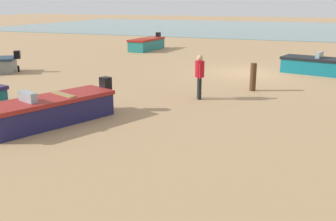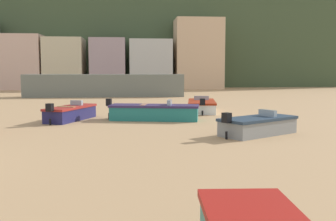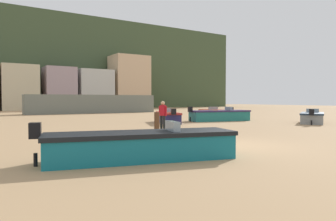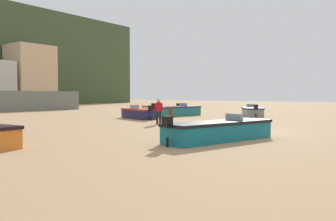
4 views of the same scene
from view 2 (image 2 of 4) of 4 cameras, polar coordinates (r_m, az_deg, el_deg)
headland_hill at (r=77.89m, az=-10.73°, el=10.34°), size 90.00×32.00×17.87m
harbor_pier at (r=41.43m, az=-9.14°, el=3.59°), size 16.30×2.40×2.32m
townhouse_left at (r=60.58m, az=-20.14°, el=6.56°), size 5.66×6.52×7.70m
townhouse_centre_left at (r=59.21m, az=-14.68°, el=6.56°), size 5.44×6.21×7.30m
townhouse_centre_right at (r=57.91m, az=-8.68°, el=6.69°), size 4.99×5.00×7.26m
townhouse_right at (r=58.16m, az=-2.57°, el=6.67°), size 6.07×5.59×7.12m
townhouse_far_right at (r=58.93m, az=4.37°, el=8.15°), size 6.84×5.53×10.20m
boat_navy_0 at (r=22.46m, az=-13.92°, el=-0.34°), size 2.58×4.13×1.10m
boat_grey_3 at (r=17.40m, az=12.90°, el=-2.14°), size 3.86×3.19×1.08m
boat_teal_4 at (r=21.88m, az=-2.01°, el=-0.25°), size 5.26×2.47×1.17m
boat_white_5 at (r=26.47m, az=4.89°, el=0.66°), size 2.43×4.84×1.04m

